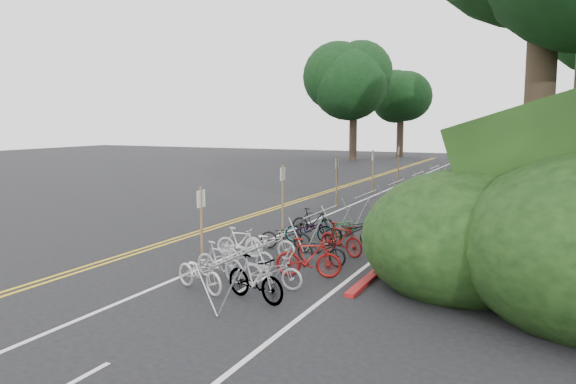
{
  "coord_description": "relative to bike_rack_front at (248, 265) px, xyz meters",
  "views": [
    {
      "loc": [
        9.87,
        -14.28,
        4.19
      ],
      "look_at": [
        0.28,
        6.17,
        1.3
      ],
      "focal_mm": 35.0,
      "sensor_mm": 36.0,
      "label": 1
    }
  ],
  "objects": [
    {
      "name": "bike_valet",
      "position": [
        -0.49,
        3.7,
        -0.36
      ],
      "size": [
        3.03,
        9.34,
        1.08
      ],
      "color": "beige",
      "rests_on": "ground"
    },
    {
      "name": "bike_rack_front",
      "position": [
        0.0,
        0.0,
        0.0
      ],
      "size": [
        1.13,
        2.87,
        1.15
      ],
      "color": "#999B9E",
      "rests_on": "ground"
    },
    {
      "name": "ground",
      "position": [
        -3.57,
        3.09,
        -0.84
      ],
      "size": [
        120.0,
        120.0,
        0.0
      ],
      "primitive_type": "plane",
      "color": "black",
      "rests_on": "ground"
    },
    {
      "name": "bike_front",
      "position": [
        -2.26,
        3.53,
        -0.38
      ],
      "size": [
        0.63,
        1.57,
        0.92
      ],
      "primitive_type": "imported",
      "rotation": [
        0.0,
        0.0,
        1.7
      ],
      "color": "beige",
      "rests_on": "ground"
    },
    {
      "name": "bike_racks_rest",
      "position": [
        -0.57,
        16.09,
        0.02
      ],
      "size": [
        1.14,
        23.0,
        1.17
      ],
      "color": "#999B9E",
      "rests_on": "ground"
    },
    {
      "name": "signposts_rest",
      "position": [
        -2.97,
        17.09,
        0.59
      ],
      "size": [
        0.08,
        18.4,
        2.5
      ],
      "color": "brown",
      "rests_on": "ground"
    },
    {
      "name": "red_curb",
      "position": [
        2.13,
        15.09,
        -0.79
      ],
      "size": [
        0.25,
        28.0,
        0.1
      ],
      "primitive_type": "cube",
      "color": "maroon",
      "rests_on": "ground"
    },
    {
      "name": "signpost_near",
      "position": [
        -2.84,
        2.34,
        0.47
      ],
      "size": [
        0.08,
        0.4,
        2.28
      ],
      "color": "brown",
      "rests_on": "ground"
    },
    {
      "name": "road_markings",
      "position": [
        -2.94,
        13.18,
        -0.83
      ],
      "size": [
        7.47,
        80.0,
        0.01
      ],
      "color": "gold",
      "rests_on": "ground"
    }
  ]
}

